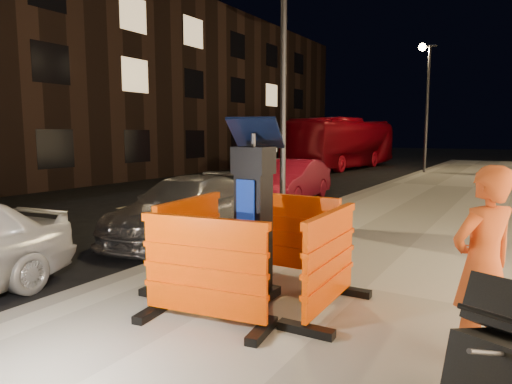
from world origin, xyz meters
The scene contains 15 objects.
ground_plane centered at (0.00, 0.00, 0.00)m, with size 120.00×120.00×0.00m, color black.
sidewalk centered at (3.00, 0.00, 0.07)m, with size 6.00×60.00×0.15m, color #9B988D.
kerb centered at (0.00, 0.00, 0.07)m, with size 0.30×60.00×0.15m, color slate.
parking_kiosk centered at (1.94, -0.95, 1.14)m, with size 0.62×0.62×1.97m, color black.
barrier_front centered at (1.94, -1.90, 0.70)m, with size 1.41×0.58×1.10m, color #EC4500.
barrier_back centered at (1.94, 0.00, 0.70)m, with size 1.41×0.58×1.10m, color #EC4500.
barrier_kerbside centered at (0.99, -0.95, 0.70)m, with size 1.41×0.58×1.10m, color #EC4500.
barrier_bldgside centered at (2.89, -0.95, 0.70)m, with size 1.41×0.58×1.10m, color #EC4500.
car_silver centered at (-1.13, 1.54, 0.00)m, with size 1.67×4.12×1.19m, color silver.
car_red centered at (-1.54, 6.96, 0.00)m, with size 1.34×3.83×1.26m, color maroon.
bus_doubledecker centered at (-4.75, 20.19, 0.00)m, with size 2.44×10.44×2.91m, color maroon.
man centered at (4.37, -1.33, 0.98)m, with size 0.61×0.40×1.67m, color #BB4619.
stroller centered at (4.57, -2.23, 0.62)m, with size 0.49×0.75×0.94m, color black.
street_lamp_mid centered at (0.25, 3.00, 3.15)m, with size 0.12×0.12×6.00m, color #3F3F44.
street_lamp_far centered at (0.25, 18.00, 3.15)m, with size 0.12×0.12×6.00m, color #3F3F44.
Camera 1 is at (4.64, -5.40, 2.07)m, focal length 32.00 mm.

